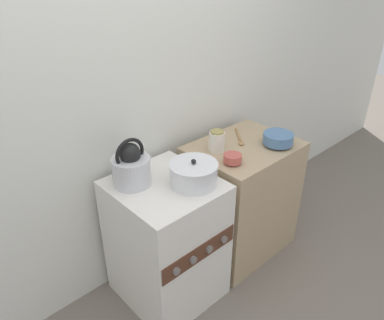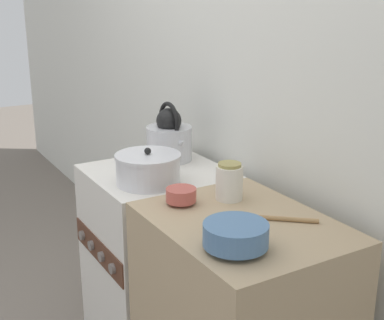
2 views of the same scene
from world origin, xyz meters
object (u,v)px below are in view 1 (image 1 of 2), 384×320
cooking_pot (194,174)px  enamel_bowl (278,139)px  small_ceramic_bowl (233,158)px  kettle (131,167)px  storage_jar (217,141)px  stove (167,241)px

cooking_pot → enamel_bowl: bearing=-4.5°
small_ceramic_bowl → kettle: bearing=155.8°
cooking_pot → small_ceramic_bowl: (0.30, -0.02, -0.01)m
storage_jar → small_ceramic_bowl: bearing=-104.9°
enamel_bowl → stove: bearing=169.2°
kettle → small_ceramic_bowl: kettle is taller
stove → kettle: bearing=133.7°
enamel_bowl → small_ceramic_bowl: size_ratio=1.78×
kettle → cooking_pot: size_ratio=1.02×
cooking_pot → enamel_bowl: (0.71, -0.06, 0.00)m
small_ceramic_bowl → storage_jar: (0.05, 0.18, 0.03)m
enamel_bowl → storage_jar: bearing=148.4°
stove → cooking_pot: size_ratio=3.04×
stove → small_ceramic_bowl: 0.64m
stove → cooking_pot: (0.13, -0.10, 0.48)m
cooking_pot → storage_jar: size_ratio=1.94×
storage_jar → cooking_pot: bearing=-155.2°
enamel_bowl → cooking_pot: bearing=175.5°
kettle → enamel_bowl: bearing=-16.8°
stove → storage_jar: bearing=7.0°
kettle → cooking_pot: kettle is taller
kettle → cooking_pot: (0.25, -0.23, -0.04)m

